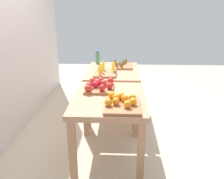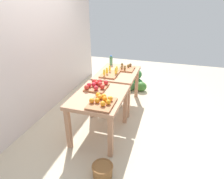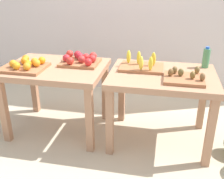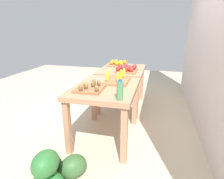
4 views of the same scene
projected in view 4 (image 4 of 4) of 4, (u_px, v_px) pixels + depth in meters
name	position (u px, v px, depth m)	size (l,w,h in m)	color
ground_plane	(115.00, 118.00, 3.11)	(8.00, 8.00, 0.00)	beige
back_wall	(218.00, 26.00, 2.32)	(4.40, 0.12, 3.00)	beige
display_table_left	(122.00, 74.00, 3.42)	(1.04, 0.80, 0.76)	tan
display_table_right	(106.00, 94.00, 2.39)	(1.04, 0.80, 0.76)	tan
orange_bin	(118.00, 64.00, 3.64)	(0.44, 0.37, 0.11)	#A66741
apple_bin	(127.00, 69.00, 3.12)	(0.41, 0.35, 0.11)	#A66741
banana_crate	(117.00, 79.00, 2.52)	(0.44, 0.32, 0.17)	#A66741
kiwi_bin	(90.00, 88.00, 2.19)	(0.36, 0.32, 0.10)	#A66741
water_bottle	(120.00, 90.00, 1.87)	(0.07, 0.07, 0.22)	#4C8C59
watermelon_pile	(54.00, 169.00, 1.75)	(0.58, 0.60, 0.46)	#277432
wicker_basket	(114.00, 87.00, 4.45)	(0.29, 0.29, 0.18)	brown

